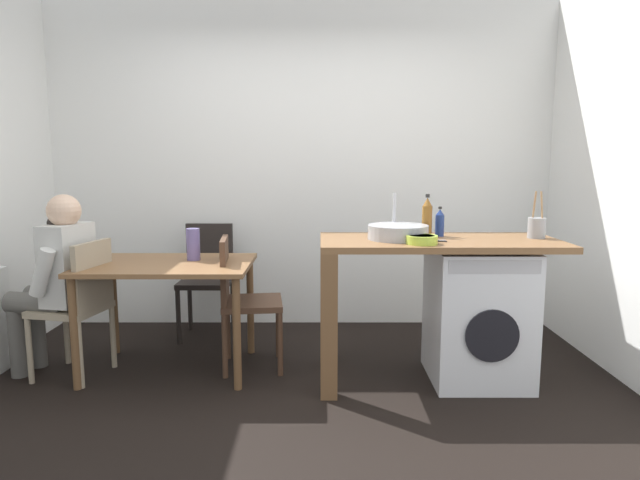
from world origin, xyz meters
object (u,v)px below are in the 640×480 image
bottle_tall_green (427,217)px  mixing_bowl (422,239)px  chair_person_seat (81,301)px  chair_spare_by_wall (208,273)px  washing_machine (478,315)px  utensil_crock (537,227)px  dining_table (169,277)px  vase (194,244)px  chair_opposite (241,295)px  bottle_squat_brown (440,223)px  seated_person (57,275)px

bottle_tall_green → mixing_bowl: 0.35m
bottle_tall_green → chair_person_seat: bearing=-178.0°
chair_spare_by_wall → washing_machine: size_ratio=1.05×
utensil_crock → bottle_tall_green: bearing=174.3°
bottle_tall_green → mixing_bowl: size_ratio=1.48×
dining_table → vase: vase is taller
chair_opposite → bottle_squat_brown: (1.32, -0.06, 0.50)m
chair_opposite → seated_person: (-1.18, -0.12, 0.16)m
chair_opposite → chair_spare_by_wall: 0.82m
chair_person_seat → washing_machine: 2.58m
chair_opposite → chair_spare_by_wall: size_ratio=1.00×
chair_person_seat → washing_machine: chair_person_seat is taller
seated_person → washing_machine: seated_person is taller
seated_person → utensil_crock: bearing=-78.7°
seated_person → bottle_squat_brown: (2.50, 0.06, 0.34)m
chair_person_seat → mixing_bowl: mixing_bowl is taller
chair_person_seat → bottle_tall_green: (2.25, 0.08, 0.54)m
chair_person_seat → mixing_bowl: (2.16, -0.24, 0.44)m
washing_machine → bottle_tall_green: bottle_tall_green is taller
chair_person_seat → vase: (0.70, 0.22, 0.34)m
utensil_crock → vase: bearing=174.7°
washing_machine → bottle_tall_green: 0.70m
chair_spare_by_wall → bottle_squat_brown: (1.69, -0.79, 0.50)m
chair_spare_by_wall → mixing_bowl: size_ratio=4.80×
chair_opposite → bottle_squat_brown: bottle_squat_brown is taller
chair_spare_by_wall → bottle_squat_brown: bottle_squat_brown is taller
seated_person → vase: size_ratio=5.55×
chair_spare_by_wall → mixing_bowl: (1.52, -1.13, 0.44)m
washing_machine → bottle_tall_green: (-0.32, 0.12, 0.62)m
bottle_squat_brown → vase: size_ratio=0.90×
washing_machine → seated_person: bearing=178.4°
seated_person → washing_machine: (2.73, -0.08, -0.24)m
chair_opposite → bottle_tall_green: bottle_tall_green is taller
bottle_squat_brown → chair_opposite: bearing=177.3°
chair_person_seat → utensil_crock: (2.94, 0.01, 0.48)m
dining_table → utensil_crock: bearing=-2.6°
bottle_tall_green → washing_machine: bearing=-20.7°
bottle_tall_green → utensil_crock: utensil_crock is taller
dining_table → washing_machine: washing_machine is taller
bottle_tall_green → utensil_crock: 0.69m
dining_table → bottle_squat_brown: 1.83m
chair_person_seat → vase: size_ratio=4.16×
bottle_tall_green → mixing_bowl: bearing=-105.8°
chair_opposite → washing_machine: (1.55, -0.20, -0.08)m
utensil_crock → dining_table: bearing=177.4°
bottle_squat_brown → utensil_crock: utensil_crock is taller
chair_person_seat → seated_person: bearing=90.0°
chair_person_seat → utensil_crock: size_ratio=3.00×
seated_person → mixing_bowl: size_ratio=6.40×
bottle_squat_brown → vase: 1.66m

